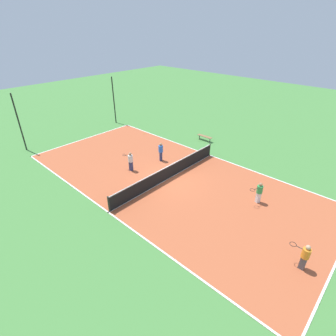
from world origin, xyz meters
name	(u,v)px	position (x,y,z in m)	size (l,w,h in m)	color
ground_plane	(168,179)	(0.00, 0.00, 0.00)	(80.00, 80.00, 0.00)	#47843D
court_surface	(168,179)	(0.00, 0.00, 0.01)	(10.52, 21.95, 0.02)	#B75633
tennis_net	(168,172)	(0.00, 0.00, 0.57)	(10.32, 0.10, 1.09)	black
bench	(205,137)	(7.51, 2.21, 0.39)	(0.36, 1.52, 0.45)	olive
player_center_orange	(305,256)	(-1.61, -9.80, 0.82)	(0.37, 0.94, 1.41)	#4C4C51
player_far_white	(130,160)	(-1.01, 2.89, 0.87)	(0.46, 0.97, 1.49)	navy
player_far_green	(259,192)	(1.74, -6.01, 0.82)	(0.99, 0.66, 1.41)	white
player_near_blue	(161,151)	(1.69, 2.36, 0.89)	(0.50, 0.50, 1.54)	navy
tennis_ball_midcourt	(144,133)	(4.72, 7.68, 0.06)	(0.07, 0.07, 0.07)	#CCE033
tennis_ball_far_baseline	(186,149)	(4.76, 2.17, 0.06)	(0.07, 0.07, 0.07)	#CCE033
fence_post_back_left	(19,123)	(-4.90, 12.52, 2.48)	(0.12, 0.12, 4.97)	black
fence_post_back_right	(114,101)	(4.90, 12.52, 2.48)	(0.12, 0.12, 4.97)	black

